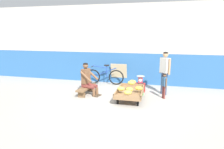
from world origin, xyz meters
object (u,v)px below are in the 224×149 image
(banana_cart, at_px, (130,92))
(shopping_bag, at_px, (141,92))
(low_bench, at_px, (86,89))
(sign_board, at_px, (119,73))
(plastic_crate, at_px, (140,87))
(customer_child, at_px, (164,83))
(bicycle_near_left, at_px, (104,76))
(vendor_seated, at_px, (88,79))
(weighing_scale, at_px, (140,80))
(customer_adult, at_px, (165,68))

(banana_cart, height_order, shopping_bag, banana_cart)
(low_bench, bearing_deg, sign_board, 64.74)
(sign_board, bearing_deg, low_bench, -115.26)
(low_bench, distance_m, shopping_bag, 1.97)
(banana_cart, relative_size, plastic_crate, 4.02)
(plastic_crate, relative_size, customer_child, 0.42)
(bicycle_near_left, distance_m, shopping_bag, 2.00)
(vendor_seated, height_order, bicycle_near_left, vendor_seated)
(weighing_scale, bearing_deg, customer_child, -37.15)
(vendor_seated, distance_m, bicycle_near_left, 1.50)
(banana_cart, relative_size, sign_board, 1.65)
(banana_cart, distance_m, shopping_bag, 0.65)
(sign_board, height_order, shopping_bag, sign_board)
(customer_adult, distance_m, customer_child, 0.63)
(low_bench, bearing_deg, plastic_crate, 23.18)
(vendor_seated, bearing_deg, sign_board, 67.28)
(vendor_seated, distance_m, shopping_bag, 1.94)
(sign_board, bearing_deg, banana_cart, -68.51)
(banana_cart, distance_m, sign_board, 2.14)
(vendor_seated, distance_m, weighing_scale, 1.97)
(shopping_bag, bearing_deg, sign_board, 127.56)
(vendor_seated, bearing_deg, plastic_crate, 24.82)
(plastic_crate, bearing_deg, shopping_bag, -81.52)
(low_bench, distance_m, bicycle_near_left, 1.48)
(banana_cart, bearing_deg, plastic_crate, 76.18)
(vendor_seated, xyz_separation_m, shopping_bag, (1.85, 0.39, -0.45))
(weighing_scale, xyz_separation_m, customer_child, (0.84, -0.64, 0.07))
(low_bench, xyz_separation_m, bicycle_near_left, (0.27, 1.45, 0.15))
(customer_child, bearing_deg, banana_cart, -161.66)
(low_bench, xyz_separation_m, sign_board, (0.84, 1.78, 0.24))
(plastic_crate, bearing_deg, sign_board, 136.28)
(weighing_scale, bearing_deg, sign_board, 136.24)
(vendor_seated, relative_size, bicycle_near_left, 0.69)
(sign_board, bearing_deg, bicycle_near_left, -150.11)
(weighing_scale, xyz_separation_m, sign_board, (-1.03, 0.98, -0.02))
(customer_adult, height_order, shopping_bag, customer_adult)
(weighing_scale, bearing_deg, vendor_seated, -155.21)
(vendor_seated, distance_m, customer_child, 2.63)
(low_bench, bearing_deg, banana_cart, -7.07)
(plastic_crate, relative_size, sign_board, 0.41)
(bicycle_near_left, height_order, customer_adult, customer_adult)
(weighing_scale, height_order, shopping_bag, weighing_scale)
(banana_cart, bearing_deg, sign_board, 111.49)
(sign_board, bearing_deg, vendor_seated, -112.72)
(sign_board, xyz_separation_m, customer_child, (1.87, -1.62, 0.09))
(low_bench, distance_m, vendor_seated, 0.38)
(weighing_scale, relative_size, customer_child, 0.35)
(plastic_crate, height_order, customer_adult, customer_adult)
(customer_adult, bearing_deg, vendor_seated, -166.24)
(low_bench, bearing_deg, weighing_scale, 23.15)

